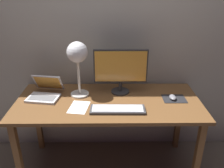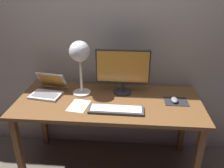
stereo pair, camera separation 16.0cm
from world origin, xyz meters
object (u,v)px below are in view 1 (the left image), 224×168
(keyboard_main, at_px, (118,109))
(monitor, at_px, (121,68))
(desk_lamp, at_px, (77,56))
(mouse, at_px, (173,97))
(laptop, at_px, (46,90))

(keyboard_main, bearing_deg, monitor, 83.95)
(desk_lamp, height_order, mouse, desk_lamp)
(monitor, xyz_separation_m, desk_lamp, (-0.37, -0.05, 0.13))
(laptop, bearing_deg, mouse, -4.00)
(monitor, xyz_separation_m, keyboard_main, (-0.04, -0.33, -0.22))
(monitor, distance_m, mouse, 0.52)
(monitor, bearing_deg, mouse, -17.83)
(laptop, bearing_deg, desk_lamp, 3.39)
(monitor, distance_m, keyboard_main, 0.40)
(monitor, distance_m, laptop, 0.70)
(monitor, distance_m, desk_lamp, 0.40)
(monitor, xyz_separation_m, mouse, (0.45, -0.15, -0.22))
(laptop, bearing_deg, keyboard_main, -22.69)
(desk_lamp, bearing_deg, laptop, -176.61)
(laptop, height_order, mouse, laptop)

